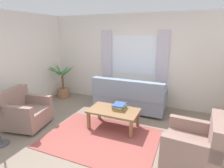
{
  "coord_description": "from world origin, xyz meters",
  "views": [
    {
      "loc": [
        1.48,
        -2.9,
        2.08
      ],
      "look_at": [
        -0.04,
        0.7,
        0.97
      ],
      "focal_mm": 29.03,
      "sensor_mm": 36.0,
      "label": 1
    }
  ],
  "objects_px": {
    "armchair_left": "(25,112)",
    "potted_plant": "(62,83)",
    "couch": "(129,98)",
    "coffee_table": "(114,112)",
    "book_stack_on_table": "(119,106)",
    "armchair_right": "(195,146)"
  },
  "relations": [
    {
      "from": "couch",
      "to": "potted_plant",
      "type": "xyz_separation_m",
      "value": [
        -2.34,
        0.15,
        0.12
      ]
    },
    {
      "from": "armchair_left",
      "to": "armchair_right",
      "type": "bearing_deg",
      "value": -99.03
    },
    {
      "from": "book_stack_on_table",
      "to": "coffee_table",
      "type": "bearing_deg",
      "value": -136.66
    },
    {
      "from": "couch",
      "to": "armchair_left",
      "type": "relative_size",
      "value": 1.95
    },
    {
      "from": "armchair_left",
      "to": "potted_plant",
      "type": "bearing_deg",
      "value": 2.32
    },
    {
      "from": "armchair_left",
      "to": "coffee_table",
      "type": "relative_size",
      "value": 0.89
    },
    {
      "from": "book_stack_on_table",
      "to": "couch",
      "type": "bearing_deg",
      "value": 94.76
    },
    {
      "from": "coffee_table",
      "to": "armchair_left",
      "type": "bearing_deg",
      "value": -159.41
    },
    {
      "from": "coffee_table",
      "to": "potted_plant",
      "type": "height_order",
      "value": "potted_plant"
    },
    {
      "from": "armchair_left",
      "to": "potted_plant",
      "type": "xyz_separation_m",
      "value": [
        -0.44,
        1.92,
        0.13
      ]
    },
    {
      "from": "potted_plant",
      "to": "armchair_left",
      "type": "bearing_deg",
      "value": -77.16
    },
    {
      "from": "armchair_left",
      "to": "coffee_table",
      "type": "distance_m",
      "value": 2.01
    },
    {
      "from": "couch",
      "to": "book_stack_on_table",
      "type": "relative_size",
      "value": 5.99
    },
    {
      "from": "armchair_right",
      "to": "book_stack_on_table",
      "type": "bearing_deg",
      "value": -110.65
    },
    {
      "from": "book_stack_on_table",
      "to": "potted_plant",
      "type": "height_order",
      "value": "potted_plant"
    },
    {
      "from": "armchair_right",
      "to": "book_stack_on_table",
      "type": "distance_m",
      "value": 1.7
    },
    {
      "from": "armchair_right",
      "to": "book_stack_on_table",
      "type": "xyz_separation_m",
      "value": [
        -1.54,
        0.71,
        0.15
      ]
    },
    {
      "from": "armchair_left",
      "to": "potted_plant",
      "type": "height_order",
      "value": "potted_plant"
    },
    {
      "from": "armchair_right",
      "to": "book_stack_on_table",
      "type": "height_order",
      "value": "armchair_right"
    },
    {
      "from": "couch",
      "to": "coffee_table",
      "type": "xyz_separation_m",
      "value": [
        -0.02,
        -1.07,
        0.01
      ]
    },
    {
      "from": "couch",
      "to": "armchair_right",
      "type": "distance_m",
      "value": 2.34
    },
    {
      "from": "couch",
      "to": "coffee_table",
      "type": "distance_m",
      "value": 1.07
    }
  ]
}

